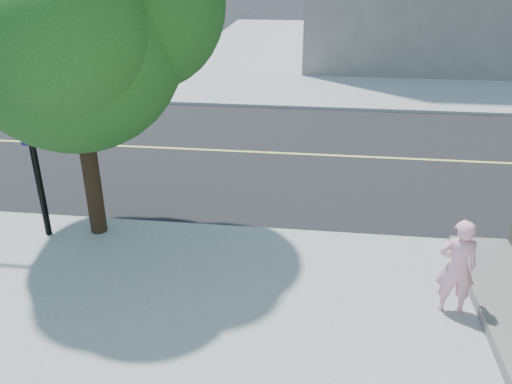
# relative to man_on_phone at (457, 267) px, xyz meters

# --- Properties ---
(ground) EXTENTS (140.00, 140.00, 0.00)m
(ground) POSITION_rel_man_on_phone_xyz_m (-8.00, 2.23, -0.90)
(ground) COLOR black
(ground) RESTS_ON ground
(road_ew) EXTENTS (140.00, 9.00, 0.01)m
(road_ew) POSITION_rel_man_on_phone_xyz_m (-8.00, 6.73, -0.89)
(road_ew) COLOR black
(road_ew) RESTS_ON ground
(sidewalk_ne) EXTENTS (29.00, 25.00, 0.12)m
(sidewalk_ne) POSITION_rel_man_on_phone_xyz_m (5.50, 23.73, -0.84)
(sidewalk_ne) COLOR #949494
(sidewalk_ne) RESTS_ON ground
(man_on_phone) EXTENTS (0.57, 0.37, 1.55)m
(man_on_phone) POSITION_rel_man_on_phone_xyz_m (0.00, 0.00, 0.00)
(man_on_phone) COLOR #EBA7C2
(man_on_phone) RESTS_ON sidewalk_se
(street_tree) EXTENTS (4.78, 4.35, 6.35)m
(street_tree) POSITION_rel_man_on_phone_xyz_m (-6.19, 1.72, 3.32)
(street_tree) COLOR black
(street_tree) RESTS_ON sidewalk_se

